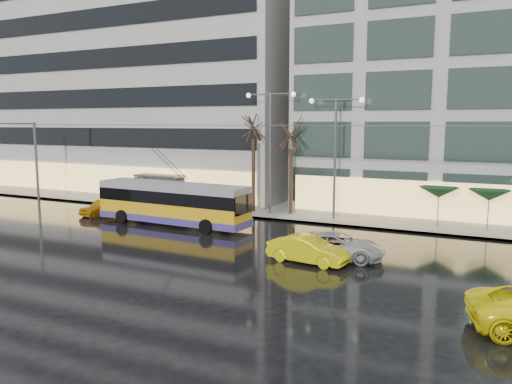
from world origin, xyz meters
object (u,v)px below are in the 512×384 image
Objects in this scene: trolleybus at (173,205)px; bus_shelter at (157,183)px; taxi_a at (103,206)px; street_lamp_near at (270,136)px.

trolleybus reaches higher than bus_shelter.
bus_shelter is 5.50m from taxi_a.
bus_shelter is at bearing 133.72° from trolleybus.
street_lamp_near is at bearing 0.63° from bus_shelter.
taxi_a is (-11.55, -5.33, -5.35)m from street_lamp_near.
trolleybus is 3.01× the size of taxi_a.
trolleybus is 7.14m from taxi_a.
street_lamp_near reaches higher than bus_shelter.
trolleybus is 8.96m from street_lamp_near.
street_lamp_near is (10.38, 0.11, 4.03)m from bus_shelter.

